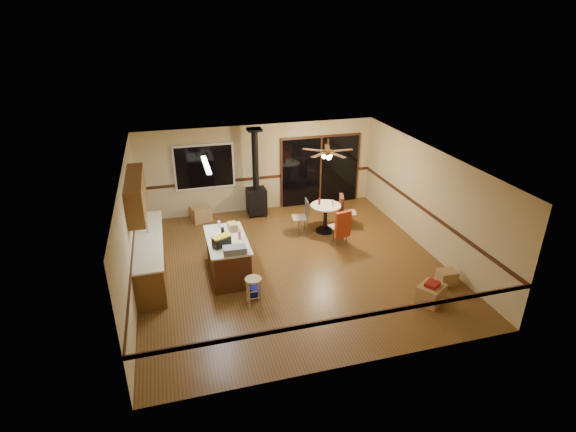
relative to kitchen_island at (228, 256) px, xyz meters
name	(u,v)px	position (x,y,z in m)	size (l,w,h in m)	color
floor	(291,265)	(1.50, 0.00, -0.45)	(7.00, 7.00, 0.00)	brown
ceiling	(292,160)	(1.50, 0.00, 2.15)	(7.00, 7.00, 0.00)	silver
wall_back	(259,168)	(1.50, 3.50, 0.85)	(7.00, 7.00, 0.00)	tan
wall_front	(352,303)	(1.50, -3.50, 0.85)	(7.00, 7.00, 0.00)	tan
wall_left	(130,234)	(-2.00, 0.00, 0.85)	(7.00, 7.00, 0.00)	tan
wall_right	(428,200)	(5.00, 0.00, 0.85)	(7.00, 7.00, 0.00)	tan
chair_rail	(291,227)	(1.50, 0.00, 0.55)	(7.00, 7.00, 0.08)	#371B0D
window	(204,167)	(-0.10, 3.45, 1.05)	(1.72, 0.10, 1.32)	black
sliding_door	(320,171)	(3.40, 3.45, 0.60)	(2.52, 0.10, 2.10)	black
lower_cabinets	(150,257)	(-1.70, 0.50, -0.02)	(0.60, 3.00, 0.86)	brown
countertop	(148,239)	(-1.70, 0.50, 0.43)	(0.64, 3.04, 0.04)	beige
upper_cabinets	(136,194)	(-1.83, 0.70, 1.45)	(0.35, 2.00, 0.80)	brown
kitchen_island	(228,256)	(0.00, 0.00, 0.00)	(0.88, 1.68, 0.90)	#482212
wood_stove	(256,192)	(1.30, 3.05, 0.28)	(0.55, 0.50, 2.52)	black
ceiling_fan	(328,154)	(2.88, 1.49, 1.76)	(0.24, 0.24, 0.55)	brown
fluorescent_strip	(206,165)	(-0.30, 0.30, 2.11)	(0.10, 1.20, 0.04)	white
toolbox_grey	(235,250)	(0.07, -0.69, 0.52)	(0.48, 0.27, 0.15)	slate
toolbox_black	(222,242)	(-0.15, -0.30, 0.55)	(0.38, 0.20, 0.21)	black
toolbox_yellow_lid	(221,237)	(-0.15, -0.30, 0.67)	(0.40, 0.21, 0.03)	gold
box_on_island	(233,227)	(0.20, 0.40, 0.54)	(0.20, 0.27, 0.18)	#A17A47
bottle_dark	(223,233)	(-0.08, 0.03, 0.59)	(0.08, 0.08, 0.28)	black
bottle_pink	(239,235)	(0.28, -0.08, 0.55)	(0.06, 0.06, 0.20)	#D84C8C
bottle_white	(219,224)	(-0.08, 0.61, 0.54)	(0.06, 0.06, 0.18)	white
bar_stool	(254,292)	(0.32, -1.33, -0.14)	(0.34, 0.34, 0.62)	tan
blue_bucket	(256,292)	(0.41, -1.05, -0.34)	(0.27, 0.27, 0.22)	#0D18B8
dining_table	(325,214)	(2.88, 1.49, 0.07)	(0.82, 0.82, 0.78)	black
glass_red	(319,201)	(2.73, 1.59, 0.41)	(0.06, 0.06, 0.17)	#590C14
glass_cream	(333,203)	(3.06, 1.44, 0.40)	(0.06, 0.06, 0.14)	beige
chair_left	(304,213)	(2.29, 1.58, 0.14)	(0.45, 0.45, 0.51)	tan
chair_near	(342,224)	(3.02, 0.61, 0.14)	(0.50, 0.53, 0.70)	tan
chair_right	(342,208)	(3.41, 1.60, 0.14)	(0.56, 0.54, 0.70)	tan
box_under_window	(201,214)	(-0.33, 3.10, -0.24)	(0.53, 0.42, 0.42)	#A17A47
box_corner_a	(431,294)	(3.87, -2.22, -0.25)	(0.53, 0.44, 0.40)	#A17A47
box_corner_b	(447,277)	(4.60, -1.69, -0.29)	(0.39, 0.34, 0.32)	#A17A47
box_small_red	(432,284)	(3.87, -2.22, -0.01)	(0.29, 0.24, 0.08)	maroon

